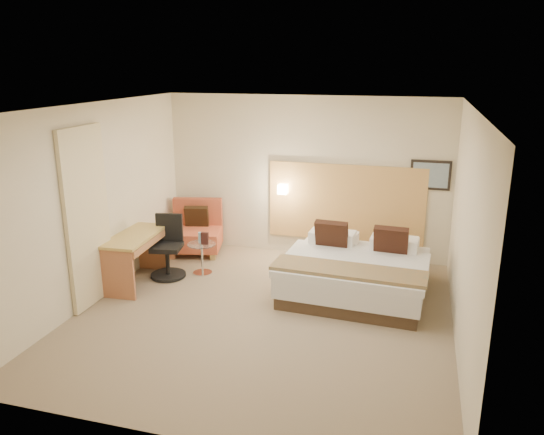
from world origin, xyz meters
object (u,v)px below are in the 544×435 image
(desk, at_px, (136,245))
(lounge_chair, at_px, (196,232))
(bed, at_px, (356,271))
(desk_chair, at_px, (168,252))
(side_table, at_px, (202,257))

(desk, bearing_deg, lounge_chair, 79.20)
(bed, bearing_deg, desk_chair, -176.51)
(lounge_chair, height_order, desk_chair, desk_chair)
(lounge_chair, height_order, side_table, lounge_chair)
(side_table, distance_m, desk, 1.05)
(lounge_chair, distance_m, desk_chair, 1.13)
(bed, bearing_deg, desk, -170.01)
(desk, xyz_separation_m, desk_chair, (0.31, 0.39, -0.21))
(lounge_chair, relative_size, desk, 0.80)
(lounge_chair, bearing_deg, desk, -100.80)
(side_table, height_order, desk, desk)
(bed, xyz_separation_m, desk, (-3.19, -0.56, 0.29))
(side_table, relative_size, desk_chair, 0.51)
(lounge_chair, xyz_separation_m, side_table, (0.49, -0.89, -0.09))
(desk_chair, bearing_deg, lounge_chair, 91.28)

